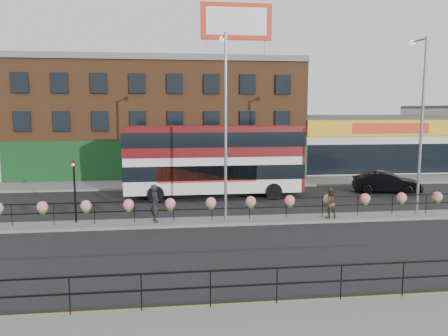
{
  "coord_description": "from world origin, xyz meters",
  "views": [
    {
      "loc": [
        -3.08,
        -22.28,
        5.93
      ],
      "look_at": [
        0.0,
        3.0,
        2.5
      ],
      "focal_mm": 35.0,
      "sensor_mm": 36.0,
      "label": 1
    }
  ],
  "objects": [
    {
      "name": "ground",
      "position": [
        0.0,
        0.0,
        0.0
      ],
      "size": [
        120.0,
        120.0,
        0.0
      ],
      "primitive_type": "plane",
      "color": "black",
      "rests_on": "ground"
    },
    {
      "name": "north_pavement",
      "position": [
        0.0,
        12.0,
        0.07
      ],
      "size": [
        60.0,
        4.0,
        0.15
      ],
      "primitive_type": "cube",
      "color": "slate",
      "rests_on": "ground"
    },
    {
      "name": "median",
      "position": [
        0.0,
        0.0,
        0.07
      ],
      "size": [
        60.0,
        1.6,
        0.15
      ],
      "primitive_type": "cube",
      "color": "slate",
      "rests_on": "ground"
    },
    {
      "name": "yellow_line_inner",
      "position": [
        0.0,
        -9.7,
        0.01
      ],
      "size": [
        60.0,
        0.1,
        0.01
      ],
      "primitive_type": "cube",
      "color": "gold",
      "rests_on": "ground"
    },
    {
      "name": "yellow_line_outer",
      "position": [
        0.0,
        -9.88,
        0.01
      ],
      "size": [
        60.0,
        0.1,
        0.01
      ],
      "primitive_type": "cube",
      "color": "gold",
      "rests_on": "ground"
    },
    {
      "name": "brick_building",
      "position": [
        -4.0,
        19.96,
        5.13
      ],
      "size": [
        25.0,
        12.21,
        10.3
      ],
      "color": "brown",
      "rests_on": "ground"
    },
    {
      "name": "supermarket",
      "position": [
        16.0,
        19.9,
        2.65
      ],
      "size": [
        15.0,
        12.25,
        5.3
      ],
      "color": "silver",
      "rests_on": "ground"
    },
    {
      "name": "billboard",
      "position": [
        2.5,
        14.99,
        13.18
      ],
      "size": [
        6.0,
        0.29,
        4.4
      ],
      "color": "red",
      "rests_on": "brick_building"
    },
    {
      "name": "median_railing",
      "position": [
        0.0,
        0.0,
        1.05
      ],
      "size": [
        30.04,
        0.56,
        1.23
      ],
      "color": "black",
      "rests_on": "median"
    },
    {
      "name": "south_railing",
      "position": [
        -2.0,
        -10.1,
        0.96
      ],
      "size": [
        20.04,
        0.05,
        1.12
      ],
      "color": "black",
      "rests_on": "south_pavement"
    },
    {
      "name": "double_decker_bus",
      "position": [
        -0.19,
        6.88,
        2.97
      ],
      "size": [
        11.94,
        3.05,
        4.83
      ],
      "color": "silver",
      "rests_on": "ground"
    },
    {
      "name": "car",
      "position": [
        12.13,
        6.75,
        0.76
      ],
      "size": [
        4.27,
        5.55,
        1.52
      ],
      "primitive_type": "imported",
      "rotation": [
        0.0,
        0.0,
        1.26
      ],
      "color": "black",
      "rests_on": "ground"
    },
    {
      "name": "pedestrian_a",
      "position": [
        -3.94,
        0.03,
        1.13
      ],
      "size": [
        0.96,
        0.85,
        1.96
      ],
      "primitive_type": "imported",
      "rotation": [
        0.0,
        0.0,
        1.85
      ],
      "color": "black",
      "rests_on": "median"
    },
    {
      "name": "pedestrian_b",
      "position": [
        5.3,
        -0.26,
        0.97
      ],
      "size": [
        0.88,
        0.73,
        1.63
      ],
      "primitive_type": "imported",
      "rotation": [
        0.0,
        0.0,
        3.21
      ],
      "color": "#4B3729",
      "rests_on": "median"
    },
    {
      "name": "lamp_column_west",
      "position": [
        -0.28,
        0.26,
        5.87
      ],
      "size": [
        0.35,
        1.69,
        9.66
      ],
      "color": "slate",
      "rests_on": "median"
    },
    {
      "name": "lamp_column_east",
      "position": [
        10.5,
        0.33,
        5.87
      ],
      "size": [
        0.35,
        1.69,
        9.66
      ],
      "color": "slate",
      "rests_on": "median"
    },
    {
      "name": "traffic_light_median",
      "position": [
        -8.0,
        0.39,
        2.47
      ],
      "size": [
        0.15,
        0.28,
        3.65
      ],
      "color": "black",
      "rests_on": "median"
    }
  ]
}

